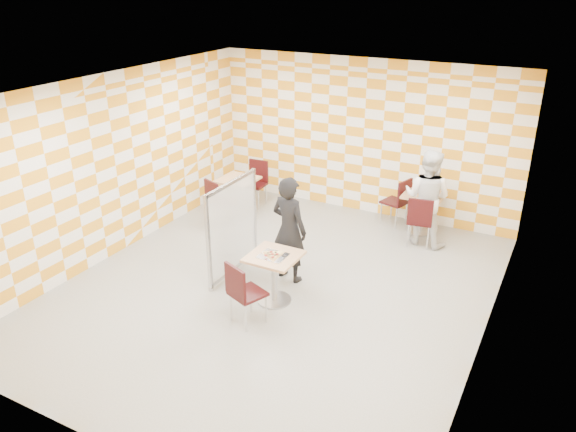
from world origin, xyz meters
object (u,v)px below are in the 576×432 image
object	(u,v)px
main_table	(274,270)
sport_bottle	(418,187)
second_table	(423,206)
chair_empty_far	(256,179)
empty_table	(238,190)
partition	(233,227)
chair_empty_near	(217,199)
soda_bottle	(431,189)
chair_second_side	(399,199)
chair_main_front	(242,290)
chair_second_front	(420,218)
man_white	(427,198)
man_dark	(289,229)

from	to	relation	value
main_table	sport_bottle	xyz separation A→B (m)	(1.10, 3.40, 0.33)
second_table	chair_empty_far	distance (m)	3.38
empty_table	partition	size ratio (longest dim) A/B	0.48
chair_empty_near	soda_bottle	xyz separation A→B (m)	(3.56, 1.57, 0.31)
chair_empty_near	partition	bearing A→B (deg)	-47.42
chair_second_side	main_table	bearing A→B (deg)	-102.50
second_table	chair_main_front	bearing A→B (deg)	-107.88
main_table	chair_main_front	world-z (taller)	chair_main_front
second_table	chair_second_front	size ratio (longest dim) A/B	0.81
partition	man_white	xyz separation A→B (m)	(2.37, 2.47, 0.06)
main_table	soda_bottle	distance (m)	3.65
chair_empty_far	man_white	distance (m)	3.54
chair_empty_near	chair_empty_far	world-z (taller)	same
chair_empty_far	sport_bottle	size ratio (longest dim) A/B	4.62
second_table	sport_bottle	xyz separation A→B (m)	(-0.13, 0.04, 0.33)
chair_second_front	man_dark	xyz separation A→B (m)	(-1.48, -2.03, 0.29)
partition	man_dark	distance (m)	0.90
second_table	chair_empty_near	distance (m)	3.79
empty_table	soda_bottle	size ratio (longest dim) A/B	3.26
man_white	man_dark	bearing A→B (deg)	63.32
chair_second_front	man_white	bearing A→B (deg)	80.83
main_table	empty_table	world-z (taller)	same
partition	empty_table	bearing A→B (deg)	120.75
main_table	chair_second_front	world-z (taller)	chair_second_front
second_table	man_dark	size ratio (longest dim) A/B	0.45
man_dark	sport_bottle	world-z (taller)	man_dark
second_table	chair_second_front	distance (m)	0.64
soda_bottle	second_table	bearing A→B (deg)	-172.98
second_table	man_dark	distance (m)	3.00
chair_second_front	chair_second_side	xyz separation A→B (m)	(-0.59, 0.70, 0.00)
partition	man_white	bearing A→B (deg)	46.23
main_table	man_dark	bearing A→B (deg)	100.08
man_dark	chair_empty_far	bearing A→B (deg)	-38.99
chair_empty_near	sport_bottle	size ratio (longest dim) A/B	4.62
chair_main_front	man_dark	size ratio (longest dim) A/B	0.55
chair_second_front	partition	world-z (taller)	partition
sport_bottle	partition	bearing A→B (deg)	-125.30
soda_bottle	chair_empty_near	bearing A→B (deg)	-156.19
main_table	chair_empty_near	distance (m)	2.86
empty_table	chair_second_front	bearing A→B (deg)	4.35
chair_main_front	chair_empty_near	world-z (taller)	same
partition	sport_bottle	xyz separation A→B (m)	(2.09, 2.95, 0.05)
soda_bottle	chair_second_side	bearing A→B (deg)	174.77
man_white	chair_second_front	bearing A→B (deg)	88.29
second_table	soda_bottle	distance (m)	0.36
second_table	chair_main_front	size ratio (longest dim) A/B	0.81
chair_empty_near	sport_bottle	distance (m)	3.70
partition	sport_bottle	bearing A→B (deg)	54.70
man_dark	man_white	xyz separation A→B (m)	(1.51, 2.23, 0.02)
chair_main_front	man_white	world-z (taller)	man_white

